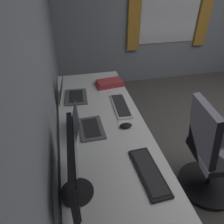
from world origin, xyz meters
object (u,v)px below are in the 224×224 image
at_px(laptop_leftmost, 85,125).
at_px(keyboard_main, 121,106).
at_px(keyboard_spare, 149,172).
at_px(drawer_pedestal, 112,203).
at_px(book_stack_near, 109,83).
at_px(monitor_primary, 74,167).
at_px(office_chair, 210,155).
at_px(mouse_spare, 126,126).
at_px(laptop_left, 70,94).

xyz_separation_m(laptop_leftmost, keyboard_main, (0.27, -0.37, -0.04)).
bearing_deg(keyboard_spare, drawer_pedestal, 70.48).
relative_size(laptop_leftmost, book_stack_near, 0.98).
xyz_separation_m(monitor_primary, keyboard_spare, (0.04, -0.47, -0.22)).
relative_size(book_stack_near, office_chair, 0.33).
relative_size(drawer_pedestal, mouse_spare, 6.68).
bearing_deg(keyboard_spare, office_chair, -68.98).
xyz_separation_m(keyboard_main, keyboard_spare, (-0.80, 0.02, 0.00)).
bearing_deg(monitor_primary, laptop_leftmost, -11.25).
height_order(drawer_pedestal, monitor_primary, monitor_primary).
bearing_deg(laptop_leftmost, book_stack_near, -26.23).
xyz_separation_m(mouse_spare, office_chair, (-0.22, -0.73, -0.29)).
relative_size(monitor_primary, keyboard_spare, 1.31).
height_order(drawer_pedestal, office_chair, office_chair).
bearing_deg(mouse_spare, laptop_left, 36.06).
distance_m(laptop_leftmost, mouse_spare, 0.34).
bearing_deg(laptop_leftmost, keyboard_spare, -146.28).
height_order(laptop_leftmost, office_chair, office_chair).
relative_size(laptop_leftmost, keyboard_spare, 0.73).
distance_m(keyboard_spare, book_stack_near, 1.25).
height_order(drawer_pedestal, laptop_left, laptop_left).
height_order(drawer_pedestal, mouse_spare, mouse_spare).
bearing_deg(laptop_left, monitor_primary, 178.56).
distance_m(laptop_left, office_chair, 1.43).
distance_m(monitor_primary, keyboard_main, 1.00).
xyz_separation_m(laptop_leftmost, keyboard_spare, (-0.53, -0.35, -0.04)).
xyz_separation_m(keyboard_main, office_chair, (-0.53, -0.69, -0.28)).
xyz_separation_m(drawer_pedestal, office_chair, (0.19, -0.94, 0.11)).
height_order(monitor_primary, keyboard_main, monitor_primary).
xyz_separation_m(book_stack_near, office_chair, (-0.98, -0.71, -0.30)).
bearing_deg(mouse_spare, laptop_leftmost, 83.40).
relative_size(laptop_left, mouse_spare, 3.08).
distance_m(laptop_leftmost, keyboard_main, 0.46).
height_order(laptop_left, keyboard_main, laptop_left).
xyz_separation_m(monitor_primary, book_stack_near, (1.30, -0.47, -0.21)).
distance_m(keyboard_main, mouse_spare, 0.31).
bearing_deg(keyboard_spare, monitor_primary, 95.26).
height_order(mouse_spare, book_stack_near, book_stack_near).
relative_size(monitor_primary, mouse_spare, 5.35).
bearing_deg(keyboard_main, keyboard_spare, 178.83).
xyz_separation_m(monitor_primary, keyboard_main, (0.84, -0.48, -0.22)).
distance_m(laptop_leftmost, office_chair, 1.14).
bearing_deg(laptop_leftmost, monitor_primary, 168.75).
bearing_deg(keyboard_main, office_chair, -127.26).
bearing_deg(book_stack_near, monitor_primary, 160.07).
distance_m(drawer_pedestal, keyboard_spare, 0.46).
bearing_deg(mouse_spare, monitor_primary, 140.12).
relative_size(laptop_left, office_chair, 0.33).
xyz_separation_m(laptop_left, keyboard_main, (-0.27, -0.46, -0.04)).
bearing_deg(laptop_left, laptop_leftmost, -170.89).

